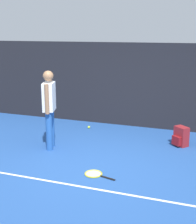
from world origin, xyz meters
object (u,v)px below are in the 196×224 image
tennis_player (49,105)px  tennis_ball_near_player (89,127)px  tennis_racket (95,174)px  backpack (181,137)px

tennis_player → tennis_ball_near_player: 1.89m
tennis_racket → tennis_ball_near_player: bearing=-52.2°
tennis_player → tennis_racket: 1.93m
backpack → tennis_ball_near_player: size_ratio=6.67×
tennis_racket → tennis_ball_near_player: (-1.12, 2.57, 0.02)m
backpack → tennis_ball_near_player: bearing=-152.3°
tennis_ball_near_player → backpack: bearing=-12.2°
tennis_player → tennis_ball_near_player: bearing=153.8°
tennis_ball_near_player → tennis_player: bearing=-99.3°
tennis_racket → tennis_ball_near_player: 2.80m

